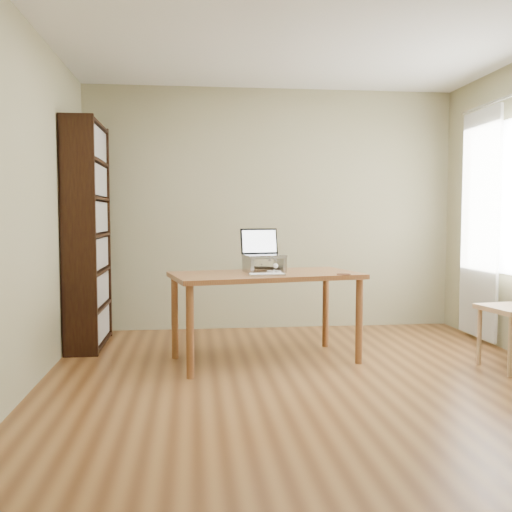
{
  "coord_description": "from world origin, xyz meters",
  "views": [
    {
      "loc": [
        -0.85,
        -3.92,
        1.23
      ],
      "look_at": [
        -0.33,
        0.79,
        0.9
      ],
      "focal_mm": 40.0,
      "sensor_mm": 36.0,
      "label": 1
    }
  ],
  "objects_px": {
    "cat": "(264,265)",
    "laptop": "(263,249)",
    "desk": "(265,283)",
    "keyboard": "(267,275)",
    "bookshelf": "(88,235)"
  },
  "relations": [
    {
      "from": "keyboard",
      "to": "bookshelf",
      "type": "bearing_deg",
      "value": 143.25
    },
    {
      "from": "desk",
      "to": "cat",
      "type": "relative_size",
      "value": 3.51
    },
    {
      "from": "desk",
      "to": "laptop",
      "type": "bearing_deg",
      "value": 78.23
    },
    {
      "from": "laptop",
      "to": "cat",
      "type": "xyz_separation_m",
      "value": [
        0.0,
        -0.03,
        -0.13
      ]
    },
    {
      "from": "bookshelf",
      "to": "laptop",
      "type": "distance_m",
      "value": 1.7
    },
    {
      "from": "bookshelf",
      "to": "keyboard",
      "type": "xyz_separation_m",
      "value": [
        1.56,
        -0.96,
        -0.29
      ]
    },
    {
      "from": "laptop",
      "to": "keyboard",
      "type": "relative_size",
      "value": 1.25
    },
    {
      "from": "bookshelf",
      "to": "desk",
      "type": "bearing_deg",
      "value": -25.08
    },
    {
      "from": "desk",
      "to": "keyboard",
      "type": "xyz_separation_m",
      "value": [
        -0.02,
        -0.22,
        0.1
      ]
    },
    {
      "from": "desk",
      "to": "cat",
      "type": "height_order",
      "value": "cat"
    },
    {
      "from": "desk",
      "to": "keyboard",
      "type": "distance_m",
      "value": 0.24
    },
    {
      "from": "desk",
      "to": "laptop",
      "type": "distance_m",
      "value": 0.31
    },
    {
      "from": "cat",
      "to": "laptop",
      "type": "bearing_deg",
      "value": 72.12
    },
    {
      "from": "bookshelf",
      "to": "cat",
      "type": "relative_size",
      "value": 4.42
    },
    {
      "from": "keyboard",
      "to": "cat",
      "type": "xyz_separation_m",
      "value": [
        0.02,
        0.33,
        0.05
      ]
    }
  ]
}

